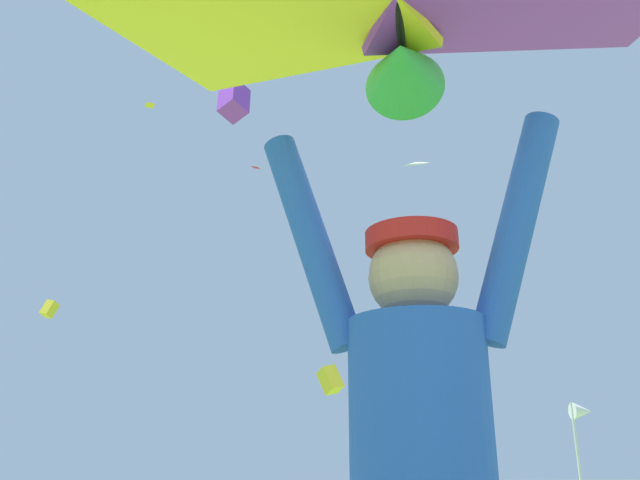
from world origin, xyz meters
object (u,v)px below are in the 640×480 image
Objects in this scene: distant_kite_yellow_high_right at (337,15)px; distant_kite_yellow_low_right at (150,105)px; distant_kite_yellow_mid_left at (330,380)px; distant_kite_red_mid_right at (256,167)px; distant_kite_purple_far_center at (234,101)px; marker_flag at (582,421)px; distant_kite_yellow_high_left at (49,309)px; distant_kite_white_overhead_distant at (416,163)px.

distant_kite_yellow_low_right is at bearing 137.91° from distant_kite_yellow_high_right.
distant_kite_red_mid_right is (-4.13, -1.91, 10.78)m from distant_kite_yellow_mid_left.
distant_kite_yellow_mid_left is 19.66m from distant_kite_purple_far_center.
distant_kite_yellow_mid_left is 24.44m from marker_flag.
distant_kite_yellow_mid_left is 18.12m from distant_kite_yellow_high_right.
distant_kite_purple_far_center reaches higher than distant_kite_yellow_high_left.
distant_kite_red_mid_right reaches higher than distant_kite_yellow_high_left.
distant_kite_white_overhead_distant is at bearing 84.15° from marker_flag.
distant_kite_red_mid_right is 26.94m from marker_flag.
distant_kite_yellow_high_left is 0.84× the size of distant_kite_purple_far_center.
distant_kite_yellow_mid_left is 1.36× the size of distant_kite_purple_far_center.
distant_kite_white_overhead_distant is 0.63× the size of marker_flag.
distant_kite_yellow_mid_left is 2.88× the size of distant_kite_red_mid_right.
distant_kite_yellow_mid_left reaches higher than marker_flag.
distant_kite_white_overhead_distant is at bearing -57.22° from distant_kite_red_mid_right.
distant_kite_yellow_low_right is 13.84m from distant_kite_yellow_high_right.
distant_kite_yellow_high_left reaches higher than marker_flag.
distant_kite_yellow_high_right is (10.27, -9.27, 0.06)m from distant_kite_yellow_low_right.
distant_kite_yellow_low_right is at bearing 133.07° from distant_kite_white_overhead_distant.
distant_kite_yellow_low_right is at bearing 168.54° from distant_kite_yellow_mid_left.
marker_flag is at bearing -46.68° from distant_kite_purple_far_center.
distant_kite_yellow_high_right is (4.18, 11.44, 12.04)m from distant_kite_purple_far_center.
distant_kite_yellow_high_right reaches higher than marker_flag.
marker_flag is (4.81, -22.26, -14.39)m from distant_kite_red_mid_right.
distant_kite_purple_far_center is at bearing -103.98° from distant_kite_yellow_mid_left.
distant_kite_yellow_low_right is (3.40, 2.49, 13.35)m from distant_kite_yellow_high_left.
distant_kite_yellow_low_right is at bearing 113.38° from marker_flag.
distant_kite_white_overhead_distant is 9.94m from distant_kite_purple_far_center.
distant_kite_yellow_low_right reaches higher than distant_kite_yellow_high_left.
distant_kite_white_overhead_distant is at bearing -34.55° from distant_kite_yellow_high_left.
distant_kite_red_mid_right is (-6.12, 9.50, 4.10)m from distant_kite_white_overhead_distant.
distant_kite_yellow_high_left is (-16.09, 11.08, -3.43)m from distant_kite_white_overhead_distant.
distant_kite_yellow_high_right is at bearing 119.41° from distant_kite_white_overhead_distant.
marker_flag is (11.39, -26.33, -20.21)m from distant_kite_yellow_low_right.
distant_kite_purple_far_center is 17.75m from distant_kite_red_mid_right.
distant_kite_yellow_mid_left is 0.81× the size of distant_kite_yellow_high_right.
distant_kite_white_overhead_distant is 13.37m from distant_kite_yellow_mid_left.
distant_kite_yellow_low_right is at bearing 148.19° from distant_kite_red_mid_right.
distant_kite_yellow_low_right reaches higher than distant_kite_red_mid_right.
distant_kite_red_mid_right is (6.57, -4.08, -5.82)m from distant_kite_yellow_low_right.
distant_kite_yellow_high_right is 1.03× the size of marker_flag.
distant_kite_yellow_high_left is 1.50× the size of distant_kite_yellow_low_right.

